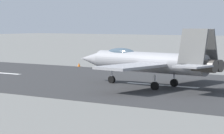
{
  "coord_description": "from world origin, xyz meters",
  "views": [
    {
      "loc": [
        -24.65,
        45.36,
        6.12
      ],
      "look_at": [
        2.1,
        6.54,
        2.2
      ],
      "focal_mm": 84.5,
      "sensor_mm": 36.0,
      "label": 1
    }
  ],
  "objects": [
    {
      "name": "ground_plane",
      "position": [
        0.0,
        0.0,
        0.0
      ],
      "size": [
        400.0,
        400.0,
        0.0
      ],
      "primitive_type": "plane",
      "color": "slate"
    },
    {
      "name": "runway_strip",
      "position": [
        -0.02,
        0.0,
        0.01
      ],
      "size": [
        240.0,
        26.0,
        0.02
      ],
      "color": "#2E2E30",
      "rests_on": "ground"
    },
    {
      "name": "fighter_jet",
      "position": [
        1.05,
        1.77,
        2.45
      ],
      "size": [
        16.94,
        15.0,
        5.65
      ],
      "color": "#939398",
      "rests_on": "ground"
    },
    {
      "name": "marker_cone_mid",
      "position": [
        8.97,
        -13.11,
        0.28
      ],
      "size": [
        0.44,
        0.44,
        0.55
      ],
      "primitive_type": "cone",
      "color": "orange",
      "rests_on": "ground"
    },
    {
      "name": "marker_cone_far",
      "position": [
        21.32,
        -13.11,
        0.28
      ],
      "size": [
        0.44,
        0.44,
        0.55
      ],
      "primitive_type": "cone",
      "color": "orange",
      "rests_on": "ground"
    }
  ]
}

